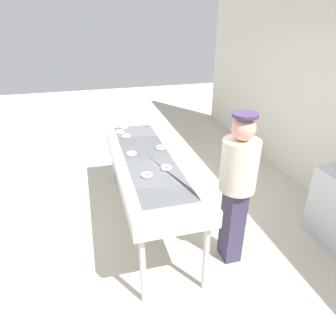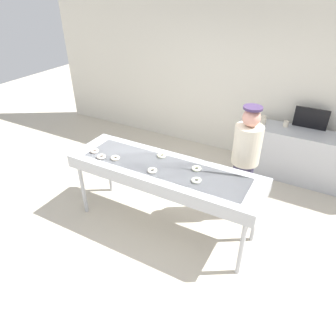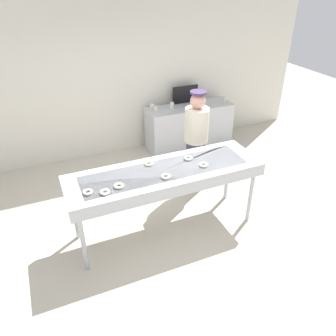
{
  "view_description": "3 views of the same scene",
  "coord_description": "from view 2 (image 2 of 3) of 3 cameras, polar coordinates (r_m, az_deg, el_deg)",
  "views": [
    {
      "loc": [
        3.15,
        -0.62,
        2.45
      ],
      "look_at": [
        0.21,
        0.2,
        0.88
      ],
      "focal_mm": 32.43,
      "sensor_mm": 36.0,
      "label": 1
    },
    {
      "loc": [
        1.59,
        -2.8,
        2.97
      ],
      "look_at": [
        0.05,
        0.02,
        0.95
      ],
      "focal_mm": 32.45,
      "sensor_mm": 36.0,
      "label": 2
    },
    {
      "loc": [
        -1.4,
        -3.34,
        3.18
      ],
      "look_at": [
        0.1,
        0.14,
        0.89
      ],
      "focal_mm": 35.88,
      "sensor_mm": 36.0,
      "label": 3
    }
  ],
  "objects": [
    {
      "name": "ground_plane",
      "position": [
        4.38,
        -0.69,
        -10.52
      ],
      "size": [
        16.0,
        16.0,
        0.0
      ],
      "primitive_type": "plane",
      "color": "beige"
    },
    {
      "name": "back_wall",
      "position": [
        5.78,
        12.55,
        18.13
      ],
      "size": [
        8.0,
        0.12,
        3.28
      ],
      "primitive_type": "cube",
      "color": "silver",
      "rests_on": "ground"
    },
    {
      "name": "fryer_conveyor",
      "position": [
        3.84,
        -0.77,
        -0.8
      ],
      "size": [
        2.53,
        0.76,
        0.97
      ],
      "color": "#B7BABF",
      "rests_on": "ground"
    },
    {
      "name": "sugar_donut_0",
      "position": [
        4.07,
        -12.44,
        2.1
      ],
      "size": [
        0.15,
        0.15,
        0.03
      ],
      "primitive_type": "torus",
      "rotation": [
        0.0,
        0.0,
        0.35
      ],
      "color": "white",
      "rests_on": "fryer_conveyor"
    },
    {
      "name": "sugar_donut_1",
      "position": [
        4.0,
        -9.91,
        1.87
      ],
      "size": [
        0.12,
        0.12,
        0.03
      ],
      "primitive_type": "torus",
      "rotation": [
        0.0,
        0.0,
        0.05
      ],
      "color": "#FCECCD",
      "rests_on": "fryer_conveyor"
    },
    {
      "name": "sugar_donut_2",
      "position": [
        3.69,
        -2.98,
        -0.47
      ],
      "size": [
        0.16,
        0.16,
        0.03
      ],
      "primitive_type": "torus",
      "rotation": [
        0.0,
        0.0,
        0.57
      ],
      "color": "#EFE6CE",
      "rests_on": "fryer_conveyor"
    },
    {
      "name": "sugar_donut_3",
      "position": [
        3.52,
        5.33,
        -2.32
      ],
      "size": [
        0.13,
        0.13,
        0.03
      ],
      "primitive_type": "torus",
      "rotation": [
        0.0,
        0.0,
        0.15
      ],
      "color": "white",
      "rests_on": "fryer_conveyor"
    },
    {
      "name": "sugar_donut_4",
      "position": [
        4.0,
        -1.2,
        2.36
      ],
      "size": [
        0.16,
        0.16,
        0.03
      ],
      "primitive_type": "torus",
      "rotation": [
        0.0,
        0.0,
        2.25
      ],
      "color": "#F3F1C6",
      "rests_on": "fryer_conveyor"
    },
    {
      "name": "sugar_donut_5",
      "position": [
        4.22,
        -13.65,
        3.13
      ],
      "size": [
        0.15,
        0.15,
        0.03
      ],
      "primitive_type": "torus",
      "rotation": [
        0.0,
        0.0,
        2.73
      ],
      "color": "#F8E4CF",
      "rests_on": "fryer_conveyor"
    },
    {
      "name": "sugar_donut_6",
      "position": [
        3.74,
        5.36,
        -0.1
      ],
      "size": [
        0.15,
        0.15,
        0.03
      ],
      "primitive_type": "torus",
      "rotation": [
        0.0,
        0.0,
        1.87
      ],
      "color": "#EEF0C4",
      "rests_on": "fryer_conveyor"
    },
    {
      "name": "worker_baker",
      "position": [
        4.14,
        14.33,
        2.04
      ],
      "size": [
        0.36,
        0.36,
        1.66
      ],
      "rotation": [
        0.0,
        0.0,
        2.87
      ],
      "color": "#342F49",
      "rests_on": "ground"
    },
    {
      "name": "prep_counter",
      "position": [
        5.56,
        23.6,
        2.08
      ],
      "size": [
        1.7,
        0.55,
        0.86
      ],
      "primitive_type": "cube",
      "color": "#B7BABF",
      "rests_on": "ground"
    },
    {
      "name": "paper_cup_0",
      "position": [
        5.57,
        17.54,
        8.89
      ],
      "size": [
        0.08,
        0.08,
        0.1
      ],
      "primitive_type": "cylinder",
      "color": "beige",
      "rests_on": "prep_counter"
    },
    {
      "name": "paper_cup_2",
      "position": [
        5.46,
        21.29,
        7.73
      ],
      "size": [
        0.08,
        0.08,
        0.1
      ],
      "primitive_type": "cylinder",
      "color": "beige",
      "rests_on": "prep_counter"
    },
    {
      "name": "paper_cup_3",
      "position": [
        5.45,
        17.52,
        8.39
      ],
      "size": [
        0.08,
        0.08,
        0.1
      ],
      "primitive_type": "cylinder",
      "color": "beige",
      "rests_on": "prep_counter"
    },
    {
      "name": "menu_display",
      "position": [
        5.53,
        25.27,
        8.44
      ],
      "size": [
        0.53,
        0.04,
        0.33
      ],
      "primitive_type": "cube",
      "color": "black",
      "rests_on": "prep_counter"
    }
  ]
}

